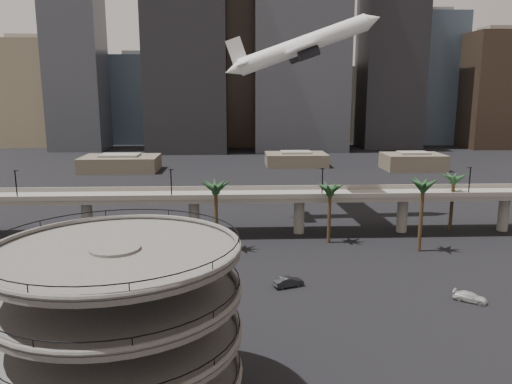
{
  "coord_description": "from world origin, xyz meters",
  "views": [
    {
      "loc": [
        -2.5,
        -46.15,
        29.75
      ],
      "look_at": [
        0.73,
        28.0,
        14.5
      ],
      "focal_mm": 35.0,
      "sensor_mm": 36.0,
      "label": 1
    }
  ],
  "objects_px": {
    "parking_ramp": "(119,316)",
    "car_b": "(288,282)",
    "car_c": "(470,297)",
    "car_a": "(168,307)",
    "overpass": "(247,200)",
    "airborne_jet": "(302,46)"
  },
  "relations": [
    {
      "from": "overpass",
      "to": "airborne_jet",
      "type": "distance_m",
      "value": 36.69
    },
    {
      "from": "airborne_jet",
      "to": "car_b",
      "type": "height_order",
      "value": "airborne_jet"
    },
    {
      "from": "overpass",
      "to": "car_a",
      "type": "height_order",
      "value": "overpass"
    },
    {
      "from": "car_c",
      "to": "car_a",
      "type": "bearing_deg",
      "value": 126.67
    },
    {
      "from": "overpass",
      "to": "parking_ramp",
      "type": "bearing_deg",
      "value": -102.43
    },
    {
      "from": "parking_ramp",
      "to": "car_b",
      "type": "height_order",
      "value": "parking_ramp"
    },
    {
      "from": "overpass",
      "to": "airborne_jet",
      "type": "bearing_deg",
      "value": 45.28
    },
    {
      "from": "parking_ramp",
      "to": "car_a",
      "type": "xyz_separation_m",
      "value": [
        1.32,
        21.6,
        -9.06
      ]
    },
    {
      "from": "parking_ramp",
      "to": "car_a",
      "type": "height_order",
      "value": "parking_ramp"
    },
    {
      "from": "parking_ramp",
      "to": "overpass",
      "type": "distance_m",
      "value": 60.46
    },
    {
      "from": "car_a",
      "to": "car_c",
      "type": "relative_size",
      "value": 0.99
    },
    {
      "from": "parking_ramp",
      "to": "car_c",
      "type": "relative_size",
      "value": 4.82
    },
    {
      "from": "overpass",
      "to": "airborne_jet",
      "type": "xyz_separation_m",
      "value": [
        12.74,
        12.87,
        31.91
      ]
    },
    {
      "from": "airborne_jet",
      "to": "car_b",
      "type": "xyz_separation_m",
      "value": [
        -7.11,
        -42.04,
        -38.47
      ]
    },
    {
      "from": "overpass",
      "to": "airborne_jet",
      "type": "height_order",
      "value": "airborne_jet"
    },
    {
      "from": "parking_ramp",
      "to": "car_a",
      "type": "distance_m",
      "value": 23.46
    },
    {
      "from": "car_a",
      "to": "car_c",
      "type": "xyz_separation_m",
      "value": [
        42.72,
        1.69,
        -0.11
      ]
    },
    {
      "from": "parking_ramp",
      "to": "car_b",
      "type": "bearing_deg",
      "value": 58.0
    },
    {
      "from": "car_b",
      "to": "car_c",
      "type": "relative_size",
      "value": 1.03
    },
    {
      "from": "overpass",
      "to": "car_b",
      "type": "distance_m",
      "value": 30.43
    },
    {
      "from": "parking_ramp",
      "to": "airborne_jet",
      "type": "xyz_separation_m",
      "value": [
        25.74,
        71.86,
        29.42
      ]
    },
    {
      "from": "airborne_jet",
      "to": "car_a",
      "type": "xyz_separation_m",
      "value": [
        -24.42,
        -50.26,
        -38.48
      ]
    }
  ]
}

